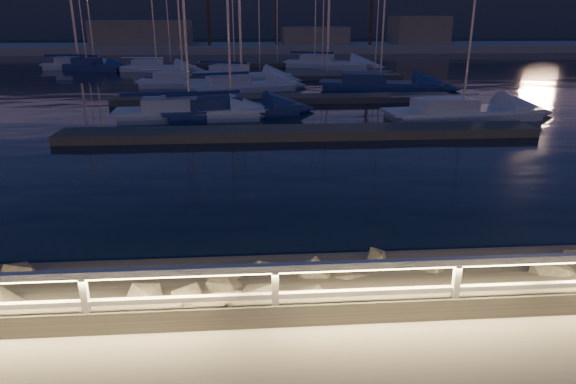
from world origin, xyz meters
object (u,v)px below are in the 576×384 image
sailboat_f (227,109)px  sailboat_g (239,85)px  sailboat_b (186,111)px  sailboat_k (326,63)px  sailboat_m (93,65)px  sailboat_h (458,111)px  sailboat_i (76,64)px  sailboat_n (155,67)px  sailboat_j (239,75)px  sailboat_l (377,84)px  guard_rail (393,276)px  sailboat_e (181,82)px

sailboat_f → sailboat_g: 10.02m
sailboat_b → sailboat_f: (2.21, 0.45, -0.01)m
sailboat_b → sailboat_k: 30.19m
sailboat_m → sailboat_h: bearing=-23.2°
sailboat_i → sailboat_n: (8.57, -3.20, -0.02)m
sailboat_g → sailboat_k: sailboat_k is taller
sailboat_j → sailboat_n: 11.51m
sailboat_l → sailboat_n: sailboat_l is taller
sailboat_m → guard_rail: bearing=-46.6°
sailboat_i → sailboat_k: sailboat_k is taller
sailboat_j → sailboat_k: size_ratio=0.90×
sailboat_g → sailboat_e: bearing=133.0°
sailboat_j → sailboat_k: 13.97m
sailboat_e → sailboat_g: bearing=-23.9°
sailboat_b → sailboat_j: 17.43m
sailboat_e → sailboat_f: 13.22m
guard_rail → sailboat_l: bearing=76.8°
sailboat_l → sailboat_n: bearing=157.1°
sailboat_k → sailboat_m: sailboat_k is taller
guard_rail → sailboat_n: 47.14m
sailboat_h → sailboat_m: (-27.05, 27.90, 0.02)m
sailboat_b → sailboat_f: bearing=7.2°
sailboat_f → sailboat_m: 30.19m
sailboat_h → sailboat_l: sailboat_l is taller
sailboat_l → sailboat_j: bearing=162.4°
sailboat_k → sailboat_n: (-17.50, -2.76, -0.04)m
sailboat_g → sailboat_k: (8.94, 17.39, 0.04)m
sailboat_f → sailboat_e: bearing=90.2°
guard_rail → sailboat_b: sailboat_b is taller
sailboat_f → sailboat_i: bearing=103.2°
sailboat_j → sailboat_l: bearing=-11.8°
sailboat_k → sailboat_n: size_ratio=1.25×
guard_rail → sailboat_l: 32.14m
sailboat_f → sailboat_j: 16.79m
guard_rail → sailboat_i: bearing=112.4°
sailboat_b → sailboat_g: 10.80m
sailboat_l → sailboat_n: (-18.88, 14.41, -0.01)m
sailboat_g → sailboat_n: sailboat_g is taller
sailboat_f → sailboat_g: (0.49, 10.01, -0.01)m
sailboat_e → sailboat_m: bearing=132.5°
sailboat_h → sailboat_m: size_ratio=1.17×
guard_rail → sailboat_m: (-18.04, 47.50, -0.93)m
sailboat_m → sailboat_n: bearing=7.0°
sailboat_f → sailboat_k: bearing=53.3°
sailboat_b → sailboat_m: 29.59m
sailboat_i → sailboat_k: (26.07, -0.44, 0.03)m
sailboat_b → sailboat_j: bearing=77.4°
sailboat_h → sailboat_j: (-12.16, 18.24, 0.03)m
sailboat_b → sailboat_e: size_ratio=1.14×
sailboat_k → sailboat_b: bearing=-93.4°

